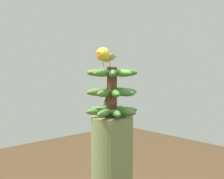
% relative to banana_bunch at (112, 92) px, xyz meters
% --- Properties ---
extents(banana_bunch, '(0.25, 0.25, 0.24)m').
position_rel_banana_bunch_xyz_m(banana_bunch, '(0.00, 0.00, 0.00)').
color(banana_bunch, brown).
rests_on(banana_bunch, banana_tree).
extents(perched_bird, '(0.22, 0.14, 0.09)m').
position_rel_banana_bunch_xyz_m(perched_bird, '(0.04, -0.01, 0.17)').
color(perched_bird, '#C68933').
rests_on(perched_bird, banana_bunch).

